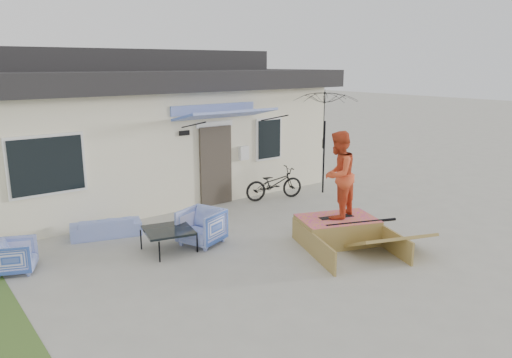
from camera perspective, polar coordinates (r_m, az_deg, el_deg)
ground at (r=9.16m, az=5.46°, el=-10.31°), size 90.00×90.00×0.00m
house at (r=15.32m, az=-15.25°, el=6.46°), size 10.80×8.49×4.10m
loveseat at (r=11.07m, az=-17.30°, el=-5.01°), size 1.55×0.84×0.58m
armchair_left at (r=9.82m, az=-26.47°, el=-7.97°), size 0.81×0.83×0.66m
armchair_right at (r=10.16m, az=-6.45°, el=-5.41°), size 0.99×1.02×0.82m
coffee_table at (r=9.95m, az=-10.24°, el=-7.08°), size 1.11×1.11×0.46m
bicycle at (r=13.37m, az=2.15°, el=-0.14°), size 1.78×0.98×1.08m
patio_umbrella at (r=13.98m, az=8.09°, el=5.37°), size 2.05×1.93×2.20m
skate_ramp at (r=10.38m, az=9.52°, el=-5.97°), size 2.22×2.52×0.52m
skateboard at (r=10.34m, az=9.45°, el=-4.38°), size 0.78×0.40×0.05m
skater at (r=10.10m, az=9.65°, el=0.65°), size 1.06×0.94×1.81m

